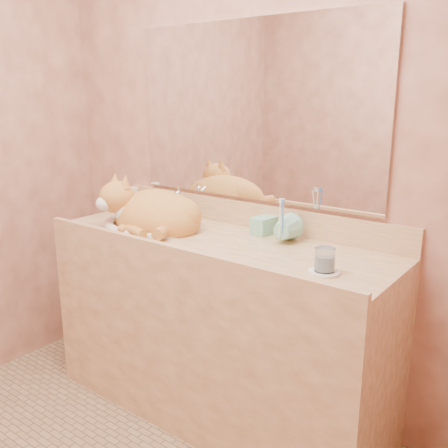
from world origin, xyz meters
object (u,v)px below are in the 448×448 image
Objects in this scene: cat at (151,211)px; soap_dispenser at (256,217)px; sink_basin at (151,211)px; toothbrush_cup at (281,233)px; vanity_counter at (216,327)px; water_glass at (325,260)px.

soap_dispenser is at bearing 27.67° from cat.
cat reaches higher than sink_basin.
sink_basin reaches higher than toothbrush_cup.
soap_dispenser is (0.47, 0.19, 0.00)m from cat.
cat is at bearing -37.45° from sink_basin.
toothbrush_cup is at bearing 17.60° from cat.
sink_basin is 2.81× the size of soap_dispenser.
cat is 0.51m from soap_dispenser.
water_glass is at bearing -10.74° from vanity_counter.
soap_dispenser is (0.11, 0.15, 0.51)m from vanity_counter.
vanity_counter is 0.63m from cat.
toothbrush_cup is (0.16, -0.06, -0.03)m from soap_dispenser.
cat is 3.96× the size of toothbrush_cup.
toothbrush_cup is (0.27, 0.09, 0.48)m from vanity_counter.
sink_basin is 1.04× the size of cat.
toothbrush_cup is at bearing 16.70° from sink_basin.
cat is 0.94m from water_glass.
cat is at bearing -174.02° from vanity_counter.
vanity_counter is 18.70× the size of water_glass.
soap_dispenser reaches higher than sink_basin.
vanity_counter is 3.39× the size of cat.
soap_dispenser is at bearing 26.01° from sink_basin.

